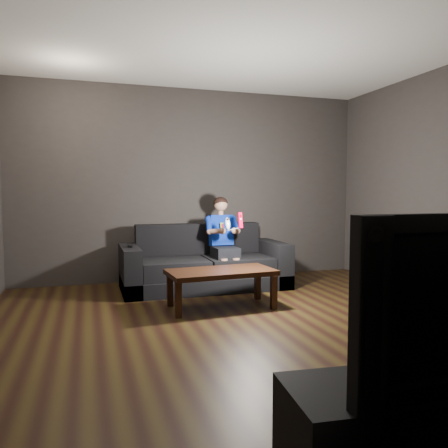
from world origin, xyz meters
name	(u,v)px	position (x,y,z in m)	size (l,w,h in m)	color
floor	(259,330)	(0.00, 0.00, 0.00)	(5.00, 5.00, 0.00)	black
back_wall	(194,185)	(0.00, 2.50, 1.35)	(5.00, 0.04, 2.70)	#373231
ceiling	(261,23)	(0.00, 0.00, 2.70)	(5.00, 5.00, 0.02)	white
sofa	(204,267)	(-0.03, 1.83, 0.27)	(2.12, 0.91, 0.82)	black
child	(223,234)	(0.21, 1.78, 0.70)	(0.45, 0.55, 1.10)	black
wii_remote_red	(240,220)	(0.29, 1.36, 0.91)	(0.05, 0.07, 0.19)	red
nunchuk_white	(228,224)	(0.14, 1.36, 0.87)	(0.07, 0.10, 0.16)	silver
wii_remote_black	(130,246)	(-0.98, 1.76, 0.59)	(0.04, 0.16, 0.03)	black
coffee_table	(221,275)	(-0.11, 0.83, 0.36)	(1.17, 0.64, 0.41)	black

